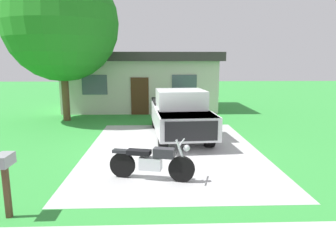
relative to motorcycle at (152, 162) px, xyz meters
name	(u,v)px	position (x,y,z in m)	size (l,w,h in m)	color
ground_plane	(173,150)	(0.67, 2.78, -0.47)	(80.00, 80.00, 0.00)	green
driveway_pad	(173,150)	(0.67, 2.78, -0.47)	(5.79, 8.77, 0.01)	#B3B3B3
sidewalk_strip	(192,252)	(0.67, -3.22, -0.47)	(36.00, 1.80, 0.01)	#BBBBB6
motorcycle	(152,162)	(0.00, 0.00, 0.00)	(2.17, 0.88, 1.09)	black
pickup_truck	(179,113)	(1.03, 4.92, 0.48)	(2.38, 5.74, 1.90)	black
mailbox	(5,169)	(-2.73, -1.92, 0.51)	(0.26, 0.48, 1.26)	#4C3823
shade_tree	(61,24)	(-4.48, 8.62, 4.31)	(5.59, 5.59, 7.58)	brown
neighbor_house	(142,81)	(-0.81, 12.88, 1.32)	(9.60, 5.60, 3.50)	beige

